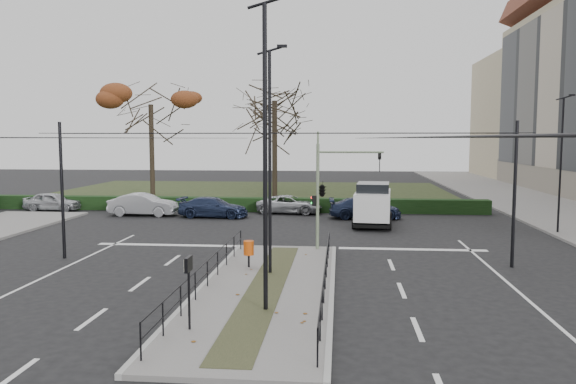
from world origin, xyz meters
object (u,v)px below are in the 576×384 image
object	(u,v)px
streetlamp_median_near	(266,154)
parked_car_fourth	(290,204)
litter_bin	(249,248)
parked_car_second	(143,205)
traffic_light	(324,188)
white_van	(373,203)
rust_tree	(151,105)
bare_tree_center	(275,117)
parked_car_first	(53,202)
bare_tree_near	(275,108)
parked_car_third	(213,207)
parked_car_fifth	(365,208)
streetlamp_sidewalk	(561,163)
info_panel	(188,272)
streetlamp_median_far	(270,159)

from	to	relation	value
streetlamp_median_near	parked_car_fourth	xyz separation A→B (m)	(-1.34, 22.84, -4.20)
litter_bin	parked_car_second	distance (m)	18.08
traffic_light	white_van	size ratio (longest dim) A/B	0.95
litter_bin	rust_tree	xyz separation A→B (m)	(-13.66, 28.51, 7.46)
white_van	parked_car_second	bearing A→B (deg)	169.23
parked_car_fourth	bare_tree_center	size ratio (longest dim) A/B	0.44
parked_car_fourth	rust_tree	bearing A→B (deg)	56.55
parked_car_first	rust_tree	world-z (taller)	rust_tree
bare_tree_center	bare_tree_near	bearing A→B (deg)	-83.41
parked_car_third	parked_car_fifth	world-z (taller)	parked_car_fifth
traffic_light	parked_car_fourth	size ratio (longest dim) A/B	1.07
streetlamp_median_near	streetlamp_sidewalk	distance (m)	20.96
parked_car_second	bare_tree_center	xyz separation A→B (m)	(7.10, 16.98, 6.60)
parked_car_fourth	parked_car_fifth	bearing A→B (deg)	-106.33
parked_car_fifth	parked_car_second	bearing A→B (deg)	87.73
litter_bin	info_panel	world-z (taller)	info_panel
litter_bin	parked_car_third	size ratio (longest dim) A/B	0.23
rust_tree	white_van	bearing A→B (deg)	-40.09
bare_tree_center	parked_car_fifth	size ratio (longest dim) A/B	2.20
bare_tree_near	traffic_light	bearing A→B (deg)	-77.55
streetlamp_sidewalk	parked_car_first	world-z (taller)	streetlamp_sidewalk
traffic_light	white_van	distance (m)	8.83
streetlamp_median_near	parked_car_third	size ratio (longest dim) A/B	1.98
streetlamp_sidewalk	streetlamp_median_near	bearing A→B (deg)	-132.60
parked_car_third	streetlamp_median_far	bearing A→B (deg)	-156.40
bare_tree_center	parked_car_second	bearing A→B (deg)	-112.69
streetlamp_sidewalk	parked_car_fifth	world-z (taller)	streetlamp_sidewalk
parked_car_fourth	parked_car_first	bearing A→B (deg)	96.50
parked_car_second	bare_tree_near	world-z (taller)	bare_tree_near
streetlamp_sidewalk	parked_car_fourth	xyz separation A→B (m)	(-15.52, 7.42, -3.32)
white_van	bare_tree_center	world-z (taller)	bare_tree_center
litter_bin	bare_tree_center	world-z (taller)	bare_tree_center
parked_car_first	parked_car_fourth	bearing A→B (deg)	-90.49
traffic_light	parked_car_fifth	world-z (taller)	traffic_light
info_panel	litter_bin	bearing A→B (deg)	86.83
bare_tree_center	bare_tree_near	world-z (taller)	bare_tree_near
bare_tree_center	info_panel	bearing A→B (deg)	-86.72
info_panel	bare_tree_near	xyz separation A→B (m)	(-1.56, 33.48, 6.16)
bare_tree_near	rust_tree	bearing A→B (deg)	168.03
streetlamp_median_far	parked_car_first	xyz separation A→B (m)	(-18.29, 17.98, -3.82)
parked_car_first	white_van	size ratio (longest dim) A/B	0.78
rust_tree	bare_tree_center	bearing A→B (deg)	18.47
white_van	streetlamp_median_near	bearing A→B (deg)	-103.27
parked_car_third	bare_tree_near	world-z (taller)	bare_tree_near
parked_car_fifth	streetlamp_sidewalk	bearing A→B (deg)	-119.59
rust_tree	parked_car_second	bearing A→B (deg)	-73.76
streetlamp_sidewalk	white_van	size ratio (longest dim) A/B	1.46
traffic_light	parked_car_third	distance (m)	13.48
streetlamp_sidewalk	parked_car_first	xyz separation A→B (m)	(-32.90, 7.18, -3.27)
streetlamp_median_far	streetlamp_sidewalk	xyz separation A→B (m)	(14.62, 10.79, -0.55)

